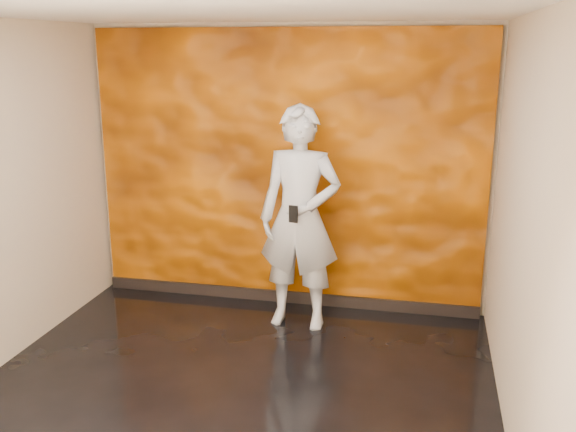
% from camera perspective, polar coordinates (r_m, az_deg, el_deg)
% --- Properties ---
extents(room, '(4.02, 4.02, 2.81)m').
position_cam_1_polar(room, '(4.53, -5.69, -0.29)').
color(room, black).
rests_on(room, ground).
extents(feature_wall, '(3.90, 0.06, 2.75)m').
position_cam_1_polar(feature_wall, '(6.38, -0.18, 4.04)').
color(feature_wall, orange).
rests_on(feature_wall, ground).
extents(baseboard, '(3.90, 0.04, 0.12)m').
position_cam_1_polar(baseboard, '(6.72, -0.25, -7.16)').
color(baseboard, black).
rests_on(baseboard, ground).
extents(man, '(0.78, 0.53, 2.08)m').
position_cam_1_polar(man, '(5.91, 1.07, -0.21)').
color(man, '#979DA6').
rests_on(man, ground).
extents(phone, '(0.08, 0.03, 0.15)m').
position_cam_1_polar(phone, '(5.60, 0.48, 0.17)').
color(phone, black).
rests_on(phone, man).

